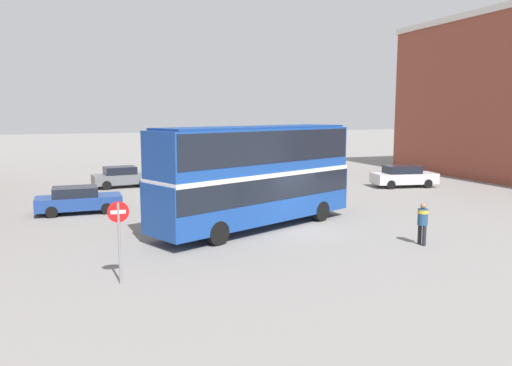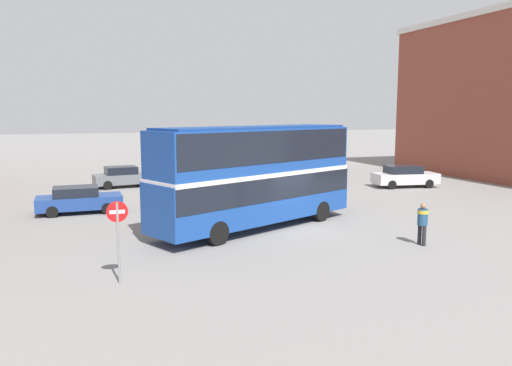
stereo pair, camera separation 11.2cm
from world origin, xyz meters
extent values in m
plane|color=gray|center=(0.00, 0.00, 0.00)|extent=(240.00, 240.00, 0.00)
cube|color=#194293|center=(-1.73, 0.77, 1.51)|extent=(10.90, 6.56, 2.16)
cube|color=#194293|center=(-1.73, 0.77, 3.64)|extent=(10.72, 6.43, 2.10)
cube|color=black|center=(-1.73, 0.77, 2.00)|extent=(10.81, 6.55, 1.06)
cube|color=black|center=(-1.73, 0.77, 3.89)|extent=(10.58, 6.39, 1.43)
cube|color=silver|center=(-1.73, 0.77, 2.62)|extent=(10.81, 6.54, 0.20)
cube|color=navy|center=(-1.73, 0.77, 4.74)|extent=(10.21, 6.08, 0.10)
cylinder|color=black|center=(1.00, 3.16, 0.51)|extent=(1.05, 0.68, 1.01)
cylinder|color=black|center=(1.88, 1.12, 0.51)|extent=(1.05, 0.68, 1.01)
cylinder|color=black|center=(-5.15, 0.52, 0.51)|extent=(1.05, 0.68, 1.01)
cylinder|color=black|center=(-4.27, -1.53, 0.51)|extent=(1.05, 0.68, 1.01)
cylinder|color=#232328|center=(3.62, -4.57, 0.42)|extent=(0.16, 0.16, 0.85)
cylinder|color=#232328|center=(3.60, -4.31, 0.42)|extent=(0.16, 0.16, 0.85)
cylinder|color=navy|center=(3.61, -4.44, 1.18)|extent=(0.43, 0.43, 0.67)
cylinder|color=gold|center=(3.61, -4.44, 1.40)|extent=(0.45, 0.45, 0.15)
sphere|color=#936B4C|center=(3.61, -4.44, 1.64)|extent=(0.23, 0.23, 0.23)
cube|color=silver|center=(13.10, 9.41, 0.65)|extent=(4.88, 2.66, 0.76)
cube|color=black|center=(12.92, 9.44, 1.30)|extent=(2.66, 2.09, 0.54)
cylinder|color=black|center=(14.66, 10.00, 0.32)|extent=(0.67, 0.33, 0.64)
cylinder|color=black|center=(14.36, 8.32, 0.32)|extent=(0.67, 0.33, 0.64)
cylinder|color=black|center=(11.84, 10.50, 0.32)|extent=(0.67, 0.33, 0.64)
cylinder|color=black|center=(11.54, 8.82, 0.32)|extent=(0.67, 0.33, 0.64)
cube|color=navy|center=(-9.47, 7.53, 0.60)|extent=(4.44, 1.89, 0.67)
cube|color=black|center=(-9.65, 7.53, 1.19)|extent=(2.31, 1.70, 0.51)
cylinder|color=black|center=(-8.10, 8.38, 0.30)|extent=(0.61, 0.22, 0.61)
cylinder|color=black|center=(-8.10, 6.67, 0.30)|extent=(0.61, 0.22, 0.61)
cylinder|color=black|center=(-10.85, 8.38, 0.30)|extent=(0.61, 0.22, 0.61)
cylinder|color=black|center=(-10.85, 6.67, 0.30)|extent=(0.61, 0.22, 0.61)
cube|color=slate|center=(-6.30, 16.51, 0.62)|extent=(4.36, 2.25, 0.70)
cube|color=black|center=(-6.46, 16.49, 1.25)|extent=(2.34, 1.85, 0.55)
cylinder|color=black|center=(-5.10, 17.46, 0.32)|extent=(0.66, 0.29, 0.64)
cylinder|color=black|center=(-4.92, 15.84, 0.32)|extent=(0.66, 0.29, 0.64)
cylinder|color=black|center=(-7.68, 17.18, 0.32)|extent=(0.66, 0.29, 0.64)
cylinder|color=black|center=(-7.50, 15.56, 0.32)|extent=(0.66, 0.29, 0.64)
cylinder|color=gray|center=(-8.47, -4.95, 1.31)|extent=(0.08, 0.08, 2.63)
cylinder|color=red|center=(-8.47, -4.95, 2.33)|extent=(0.67, 0.03, 0.67)
cube|color=white|center=(-8.47, -4.95, 2.33)|extent=(0.47, 0.04, 0.11)
camera|label=1|loc=(-9.77, -20.79, 5.39)|focal=35.00mm
camera|label=2|loc=(-9.67, -20.82, 5.39)|focal=35.00mm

